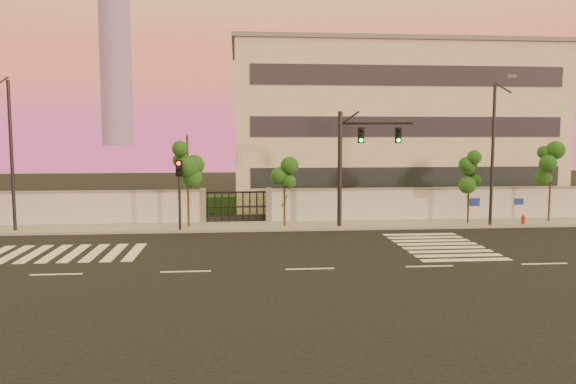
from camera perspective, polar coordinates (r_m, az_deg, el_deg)
The scene contains 16 objects.
ground at distance 23.04m, azimuth 2.24°, elevation -7.83°, with size 120.00×120.00×0.00m, color black.
sidewalk at distance 33.26m, azimuth -0.11°, elevation -3.45°, with size 60.00×3.00×0.15m, color gray.
perimeter_wall at distance 34.61m, azimuth -0.16°, elevation -1.42°, with size 60.00×0.36×2.20m.
hedge_row at distance 37.45m, azimuth 1.09°, elevation -1.26°, with size 41.00×4.25×1.80m.
institutional_building at distance 45.77m, azimuth 9.95°, elevation 6.64°, with size 24.40×12.40×12.25m.
distant_skyscraper at distance 313.65m, azimuth -17.22°, elevation 15.95°, with size 16.00×16.00×118.00m.
road_markings at distance 26.55m, azimuth -2.22°, elevation -5.97°, with size 57.00×7.62×0.02m.
street_tree_c at distance 32.59m, azimuth -10.12°, elevation 3.17°, with size 1.63×1.30×5.41m.
street_tree_d at distance 32.39m, azimuth -0.32°, elevation 1.33°, with size 1.53×1.22×3.93m.
street_tree_e at distance 35.40m, azimuth 17.96°, elevation 1.97°, with size 1.36×1.08×4.40m.
street_tree_f at distance 37.92m, azimuth 25.18°, elevation 2.44°, with size 1.53×1.22×4.84m.
traffic_signal_main at distance 32.59m, azimuth 6.78°, elevation 3.76°, with size 4.20×1.48×6.78m.
traffic_signal_secondary at distance 31.69m, azimuth -10.99°, elevation 0.64°, with size 0.32×0.33×4.15m.
streetlight_west at distance 34.27m, azimuth -26.42°, elevation 4.09°, with size 0.53×2.12×8.81m.
streetlight_east at distance 34.79m, azimuth 20.22°, elevation 4.24°, with size 0.52×2.09×8.69m.
fire_hydrant at distance 36.22m, azimuth 22.78°, elevation -2.71°, with size 0.28×0.26×0.70m.
Camera 1 is at (-2.92, -22.20, 5.43)m, focal length 35.00 mm.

